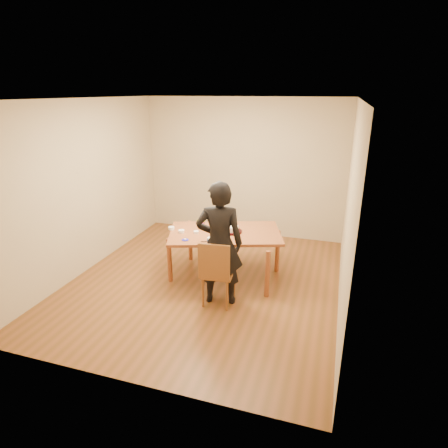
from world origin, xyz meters
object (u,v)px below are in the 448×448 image
(person, at_px, (219,244))
(dining_chair, at_px, (219,273))
(cake_plate, at_px, (232,231))
(cake, at_px, (232,229))
(dining_table, at_px, (225,233))

(person, bearing_deg, dining_chair, 76.47)
(cake_plate, bearing_deg, cake, 0.00)
(cake_plate, distance_m, cake, 0.04)
(dining_table, distance_m, cake, 0.13)
(dining_chair, relative_size, cake, 1.92)
(dining_table, distance_m, cake_plate, 0.11)
(person, bearing_deg, cake_plate, -99.68)
(cake_plate, relative_size, cake, 1.50)
(cake, distance_m, person, 0.77)
(cake_plate, xyz_separation_m, cake, (0.00, 0.00, 0.04))
(dining_chair, relative_size, person, 0.23)
(dining_table, relative_size, person, 0.97)
(cake_plate, height_order, person, person)
(person, bearing_deg, cake, -99.68)
(dining_table, height_order, cake_plate, cake_plate)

